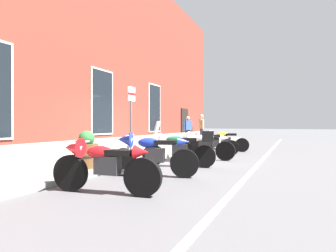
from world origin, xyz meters
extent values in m
plane|color=#4C4C4F|center=(0.00, 0.00, 0.00)|extent=(140.00, 140.00, 0.00)
cube|color=slate|center=(0.00, 1.23, 0.06)|extent=(30.33, 2.45, 0.13)
cube|color=silver|center=(0.00, -3.20, 0.00)|extent=(30.33, 0.12, 0.01)
cube|color=maroon|center=(0.00, 6.42, 4.42)|extent=(24.33, 7.92, 8.84)
cube|color=gray|center=(0.00, 2.41, 0.35)|extent=(24.33, 0.10, 0.70)
cube|color=silver|center=(0.00, 2.43, 2.10)|extent=(1.22, 0.06, 2.52)
cube|color=black|center=(0.00, 2.40, 2.10)|extent=(1.10, 0.03, 2.40)
cube|color=silver|center=(4.06, 2.43, 2.10)|extent=(1.22, 0.06, 2.52)
cube|color=black|center=(4.06, 2.40, 2.10)|extent=(1.10, 0.03, 2.40)
cube|color=black|center=(8.11, 2.42, 1.15)|extent=(1.10, 0.08, 2.30)
cylinder|color=black|center=(-4.19, -0.51, 0.33)|extent=(0.25, 0.68, 0.67)
cylinder|color=black|center=(-3.91, -1.90, 0.33)|extent=(0.25, 0.68, 0.67)
cylinder|color=silver|center=(-4.17, -0.61, 0.56)|extent=(0.13, 0.30, 0.58)
cube|color=#28282B|center=(-4.04, -1.25, 0.51)|extent=(0.30, 0.48, 0.32)
ellipsoid|color=red|center=(-4.07, -1.11, 0.73)|extent=(0.36, 0.56, 0.24)
cube|color=black|center=(-4.00, -1.48, 0.74)|extent=(0.31, 0.51, 0.10)
cylinder|color=silver|center=(-4.16, -0.68, 0.90)|extent=(0.61, 0.16, 0.04)
cylinder|color=silver|center=(-3.86, -1.52, 0.38)|extent=(0.18, 0.46, 0.09)
cone|color=red|center=(-4.18, -0.56, 0.80)|extent=(0.42, 0.40, 0.36)
cone|color=red|center=(-3.91, -1.88, 0.76)|extent=(0.29, 0.30, 0.24)
cylinder|color=black|center=(-2.65, -0.53, 0.33)|extent=(0.32, 0.67, 0.66)
cylinder|color=black|center=(-2.18, -1.94, 0.33)|extent=(0.32, 0.67, 0.66)
cylinder|color=silver|center=(-2.62, -0.62, 0.59)|extent=(0.17, 0.32, 0.65)
cube|color=#28282B|center=(-2.40, -1.28, 0.51)|extent=(0.35, 0.49, 0.32)
ellipsoid|color=#192D9E|center=(-2.45, -1.14, 0.80)|extent=(0.41, 0.58, 0.24)
cube|color=black|center=(-2.33, -1.50, 0.81)|extent=(0.36, 0.52, 0.10)
cylinder|color=silver|center=(-2.59, -0.70, 0.97)|extent=(0.60, 0.23, 0.04)
cylinder|color=silver|center=(-2.19, -1.53, 0.38)|extent=(0.23, 0.46, 0.09)
cone|color=#192D9E|center=(-2.63, -0.58, 0.87)|extent=(0.45, 0.44, 0.36)
cone|color=#192D9E|center=(-2.19, -1.92, 0.83)|extent=(0.31, 0.32, 0.24)
cylinder|color=black|center=(-1.07, -0.46, 0.32)|extent=(0.28, 0.65, 0.64)
cylinder|color=black|center=(-0.67, -1.91, 0.32)|extent=(0.28, 0.65, 0.64)
cylinder|color=silver|center=(-1.04, -0.55, 0.58)|extent=(0.15, 0.32, 0.64)
cube|color=#28282B|center=(-0.85, -1.23, 0.50)|extent=(0.33, 0.48, 0.32)
ellipsoid|color=#195633|center=(-0.89, -1.09, 0.79)|extent=(0.39, 0.57, 0.24)
cube|color=black|center=(-0.79, -1.45, 0.80)|extent=(0.34, 0.52, 0.10)
cylinder|color=silver|center=(-1.02, -0.63, 0.96)|extent=(0.61, 0.20, 0.04)
cylinder|color=silver|center=(-0.66, -1.49, 0.37)|extent=(0.21, 0.46, 0.09)
cube|color=#B2BCC6|center=(-1.04, -0.57, 1.14)|extent=(0.38, 0.23, 0.40)
cube|color=black|center=(-0.64, -2.01, 0.90)|extent=(0.43, 0.40, 0.30)
cylinder|color=black|center=(0.86, -0.61, 0.33)|extent=(0.17, 0.67, 0.66)
cylinder|color=black|center=(0.98, -2.11, 0.33)|extent=(0.17, 0.67, 0.66)
cylinder|color=silver|center=(0.86, -0.71, 0.56)|extent=(0.09, 0.30, 0.59)
cube|color=#28282B|center=(0.92, -1.41, 0.51)|extent=(0.25, 0.46, 0.32)
ellipsoid|color=silver|center=(0.91, -1.26, 0.74)|extent=(0.30, 0.54, 0.24)
cube|color=black|center=(0.94, -1.64, 0.75)|extent=(0.26, 0.50, 0.10)
cylinder|color=silver|center=(0.87, -0.79, 0.91)|extent=(0.62, 0.09, 0.04)
cylinder|color=silver|center=(1.06, -1.70, 0.38)|extent=(0.13, 0.46, 0.09)
cone|color=silver|center=(0.86, -0.66, 0.81)|extent=(0.39, 0.37, 0.36)
cone|color=silver|center=(0.97, -2.09, 0.77)|extent=(0.26, 0.28, 0.24)
cylinder|color=black|center=(2.38, -0.44, 0.30)|extent=(0.22, 0.62, 0.60)
cylinder|color=black|center=(2.65, -1.94, 0.30)|extent=(0.22, 0.62, 0.60)
cylinder|color=silver|center=(2.40, -0.54, 0.55)|extent=(0.12, 0.32, 0.63)
cube|color=#28282B|center=(2.53, -1.24, 0.48)|extent=(0.29, 0.47, 0.32)
ellipsoid|color=slate|center=(2.50, -1.09, 0.76)|extent=(0.35, 0.56, 0.24)
cube|color=black|center=(2.57, -1.46, 0.77)|extent=(0.30, 0.51, 0.10)
cylinder|color=silver|center=(2.42, -0.62, 0.93)|extent=(0.62, 0.14, 0.04)
cylinder|color=silver|center=(2.70, -1.51, 0.35)|extent=(0.17, 0.46, 0.09)
sphere|color=silver|center=(2.40, -0.54, 0.86)|extent=(0.18, 0.18, 0.18)
cylinder|color=black|center=(3.77, -0.61, 0.31)|extent=(0.25, 0.63, 0.62)
cylinder|color=black|center=(4.08, -2.09, 0.31)|extent=(0.25, 0.63, 0.62)
cylinder|color=silver|center=(3.79, -0.71, 0.57)|extent=(0.13, 0.32, 0.64)
cube|color=#28282B|center=(3.94, -1.40, 0.49)|extent=(0.31, 0.48, 0.32)
ellipsoid|color=gold|center=(3.91, -1.25, 0.77)|extent=(0.36, 0.56, 0.24)
cube|color=black|center=(3.98, -1.63, 0.78)|extent=(0.32, 0.52, 0.10)
cylinder|color=silver|center=(3.81, -0.79, 0.94)|extent=(0.61, 0.16, 0.04)
cylinder|color=silver|center=(4.12, -1.67, 0.36)|extent=(0.18, 0.46, 0.09)
sphere|color=silver|center=(3.79, -0.71, 0.87)|extent=(0.18, 0.18, 0.18)
cylinder|color=black|center=(5.93, 1.36, 0.52)|extent=(0.14, 0.14, 0.79)
cylinder|color=black|center=(6.08, 1.27, 0.52)|extent=(0.14, 0.14, 0.79)
cube|color=#2D478C|center=(6.00, 1.31, 1.19)|extent=(0.44, 0.38, 0.56)
sphere|color=tan|center=(6.00, 1.31, 1.60)|extent=(0.21, 0.21, 0.21)
cylinder|color=#2D478C|center=(5.79, 1.45, 1.16)|extent=(0.09, 0.09, 0.53)
cylinder|color=#2D478C|center=(6.22, 1.18, 1.16)|extent=(0.09, 0.09, 0.53)
cube|color=#592D19|center=(6.28, 1.16, 0.96)|extent=(0.13, 0.14, 0.24)
cylinder|color=#2D3351|center=(6.90, 0.83, 0.55)|extent=(0.14, 0.14, 0.85)
cylinder|color=#2D3351|center=(6.76, 0.73, 0.55)|extent=(0.14, 0.14, 0.85)
cube|color=tan|center=(6.83, 0.78, 1.28)|extent=(0.44, 0.39, 0.60)
sphere|color=tan|center=(6.83, 0.78, 1.73)|extent=(0.23, 0.23, 0.23)
cylinder|color=tan|center=(7.03, 0.92, 1.25)|extent=(0.09, 0.09, 0.57)
cylinder|color=tan|center=(6.63, 0.63, 1.25)|extent=(0.09, 0.09, 0.57)
cylinder|color=#4C4C51|center=(-1.03, 0.37, 1.28)|extent=(0.06, 0.06, 2.31)
cube|color=white|center=(-1.03, 0.35, 2.18)|extent=(0.36, 0.03, 0.44)
cube|color=red|center=(-1.03, 0.33, 2.18)|extent=(0.36, 0.01, 0.08)
cylinder|color=brown|center=(-2.71, 0.56, 0.43)|extent=(0.59, 0.59, 0.61)
cylinder|color=black|center=(-2.71, 0.56, 0.43)|extent=(0.62, 0.62, 0.04)
sphere|color=#28602D|center=(-2.71, 0.56, 0.87)|extent=(0.40, 0.40, 0.40)
camera|label=1|loc=(-7.53, -4.20, 1.23)|focal=26.93mm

